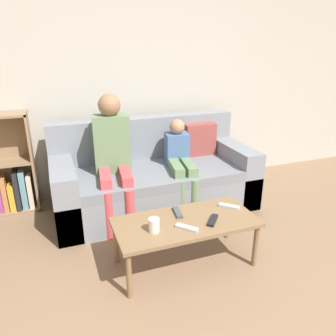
% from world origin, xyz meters
% --- Properties ---
extents(wall_back, '(12.00, 0.06, 2.60)m').
position_xyz_m(wall_back, '(0.00, 2.71, 1.30)').
color(wall_back, '#B7B2A8').
rests_on(wall_back, ground_plane).
extents(couch, '(2.06, 0.91, 0.91)m').
position_xyz_m(couch, '(0.03, 2.11, 0.30)').
color(couch, gray).
rests_on(couch, ground_plane).
extents(bookshelf, '(0.70, 0.28, 1.03)m').
position_xyz_m(bookshelf, '(-1.50, 2.55, 0.38)').
color(bookshelf, '#8E7051').
rests_on(bookshelf, ground_plane).
extents(coffee_table, '(1.10, 0.51, 0.39)m').
position_xyz_m(coffee_table, '(-0.06, 1.06, 0.35)').
color(coffee_table, brown).
rests_on(coffee_table, ground_plane).
extents(person_adult, '(0.38, 0.65, 1.23)m').
position_xyz_m(person_adult, '(-0.42, 2.02, 0.71)').
color(person_adult, '#C6474C').
rests_on(person_adult, ground_plane).
extents(person_child, '(0.32, 0.65, 0.93)m').
position_xyz_m(person_child, '(0.26, 1.96, 0.54)').
color(person_child, '#66845B').
rests_on(person_child, ground_plane).
extents(cup_near, '(0.08, 0.08, 0.10)m').
position_xyz_m(cup_near, '(-0.34, 1.00, 0.44)').
color(cup_near, silver).
rests_on(cup_near, coffee_table).
extents(tv_remote_0, '(0.15, 0.16, 0.02)m').
position_xyz_m(tv_remote_0, '(0.12, 0.98, 0.40)').
color(tv_remote_0, black).
rests_on(tv_remote_0, coffee_table).
extents(tv_remote_1, '(0.15, 0.15, 0.02)m').
position_xyz_m(tv_remote_1, '(0.36, 1.13, 0.40)').
color(tv_remote_1, '#B7B7BC').
rests_on(tv_remote_1, coffee_table).
extents(tv_remote_2, '(0.15, 0.16, 0.02)m').
position_xyz_m(tv_remote_2, '(-0.10, 0.95, 0.40)').
color(tv_remote_2, '#B7B7BC').
rests_on(tv_remote_2, coffee_table).
extents(tv_remote_3, '(0.07, 0.18, 0.02)m').
position_xyz_m(tv_remote_3, '(-0.08, 1.19, 0.40)').
color(tv_remote_3, '#47474C').
rests_on(tv_remote_3, coffee_table).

